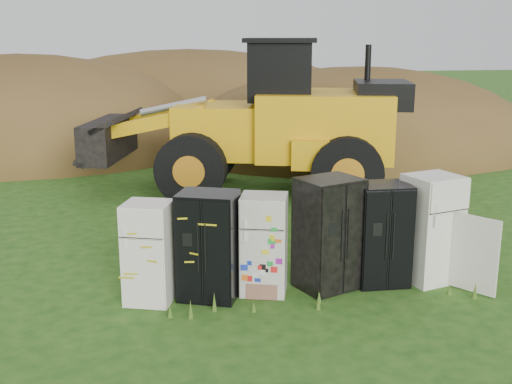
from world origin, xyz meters
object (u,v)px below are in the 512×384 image
(fridge_black_right, at_px, (382,234))
(fridge_open_door, at_px, (431,229))
(fridge_black_side, at_px, (209,246))
(fridge_dark_mid, at_px, (328,234))
(wheel_loader, at_px, (242,117))
(fridge_leftmost, at_px, (149,253))
(fridge_sticker, at_px, (264,244))

(fridge_black_right, bearing_deg, fridge_open_door, -0.36)
(fridge_black_side, relative_size, fridge_black_right, 1.00)
(fridge_dark_mid, bearing_deg, wheel_loader, 71.45)
(fridge_black_side, bearing_deg, fridge_leftmost, -159.07)
(wheel_loader, bearing_deg, fridge_leftmost, -95.45)
(fridge_black_side, distance_m, fridge_sticker, 0.90)
(fridge_leftmost, height_order, wheel_loader, wheel_loader)
(fridge_black_side, xyz_separation_m, fridge_sticker, (0.90, 0.05, -0.05))
(fridge_sticker, xyz_separation_m, wheel_loader, (0.78, 6.80, 1.19))
(fridge_leftmost, relative_size, fridge_sticker, 0.99)
(fridge_sticker, distance_m, wheel_loader, 6.95)
(fridge_leftmost, relative_size, wheel_loader, 0.19)
(fridge_sticker, height_order, wheel_loader, wheel_loader)
(fridge_black_side, distance_m, fridge_open_door, 3.77)
(fridge_leftmost, distance_m, fridge_dark_mid, 2.91)
(fridge_black_side, relative_size, fridge_dark_mid, 0.93)
(fridge_dark_mid, relative_size, fridge_open_door, 1.01)
(fridge_sticker, distance_m, fridge_open_door, 2.87)
(wheel_loader, bearing_deg, fridge_sticker, -81.11)
(fridge_open_door, bearing_deg, fridge_dark_mid, 164.48)
(fridge_leftmost, xyz_separation_m, fridge_dark_mid, (2.90, 0.03, 0.13))
(fridge_black_right, bearing_deg, wheel_loader, 102.39)
(fridge_black_side, bearing_deg, wheel_loader, 98.04)
(fridge_leftmost, distance_m, wheel_loader, 7.41)
(fridge_black_right, relative_size, fridge_open_door, 0.94)
(fridge_leftmost, relative_size, fridge_black_side, 0.93)
(fridge_dark_mid, height_order, fridge_black_right, fridge_dark_mid)
(fridge_black_side, bearing_deg, fridge_black_right, 23.18)
(fridge_black_side, height_order, wheel_loader, wheel_loader)
(fridge_black_side, xyz_separation_m, fridge_dark_mid, (1.97, 0.05, 0.07))
(fridge_black_side, distance_m, fridge_black_right, 2.91)
(fridge_open_door, distance_m, wheel_loader, 7.21)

